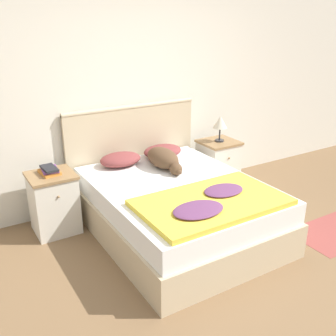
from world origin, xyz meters
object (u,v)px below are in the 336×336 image
pillow_right (163,151)px  table_lamp (220,123)px  bed (178,209)px  nightstand_right (218,165)px  dog (164,159)px  pillow_left (121,159)px  book_stack (49,170)px  nightstand_left (54,203)px

pillow_right → table_lamp: size_ratio=1.44×
bed → nightstand_right: nightstand_right is taller
pillow_right → dog: bearing=-118.7°
pillow_right → dog: dog is taller
pillow_left → table_lamp: (1.32, -0.06, 0.24)m
pillow_left → table_lamp: size_ratio=1.44×
nightstand_right → book_stack: 2.13m
nightstand_right → dog: dog is taller
nightstand_right → table_lamp: bearing=-90.0°
pillow_left → dog: bearing=-39.4°
bed → table_lamp: (1.05, 0.70, 0.59)m
nightstand_left → book_stack: book_stack is taller
bed → pillow_left: 0.88m
pillow_right → nightstand_left: bearing=-177.5°
pillow_right → book_stack: (-1.32, -0.04, 0.04)m
book_stack → table_lamp: 2.11m
pillow_right → nightstand_right: bearing=-4.2°
nightstand_left → pillow_right: size_ratio=1.37×
book_stack → pillow_right: bearing=1.8°
table_lamp → pillow_right: bearing=175.4°
bed → book_stack: (-1.05, 0.72, 0.39)m
pillow_right → table_lamp: table_lamp is taller
nightstand_right → pillow_right: (-0.78, 0.06, 0.30)m
dog → table_lamp: (0.95, 0.24, 0.21)m
pillow_left → dog: 0.48m
dog → book_stack: bearing=167.2°
pillow_right → pillow_left: bearing=180.0°
nightstand_right → dog: bearing=-165.5°
pillow_left → pillow_right: (0.54, 0.00, 0.00)m
bed → table_lamp: table_lamp is taller
pillow_right → book_stack: size_ratio=1.83×
table_lamp → nightstand_left: bearing=179.9°
nightstand_right → pillow_left: (-1.32, 0.06, 0.30)m
nightstand_right → pillow_left: pillow_left is taller
bed → book_stack: size_ratio=7.75×
nightstand_left → pillow_right: 1.35m
nightstand_left → dog: size_ratio=0.94×
book_stack → pillow_left: bearing=3.1°
nightstand_right → table_lamp: (0.00, -0.00, 0.55)m
nightstand_right → dog: (-0.95, -0.25, 0.33)m
bed → nightstand_right: (1.05, 0.70, 0.05)m
bed → table_lamp: bearing=33.5°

